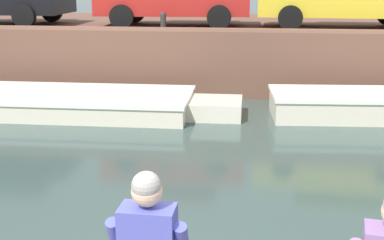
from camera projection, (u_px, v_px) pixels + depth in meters
The scene contains 6 objects.
ground_plane at pixel (196, 162), 8.64m from camera, with size 400.00×400.00×0.00m, color #384C47.
far_quay_wall at pixel (224, 49), 15.74m from camera, with size 60.00×6.00×1.61m, color brown.
far_wall_coping at pixel (218, 30), 12.75m from camera, with size 60.00×0.24×0.08m, color brown.
boat_moored_west_cream at pixel (74, 103), 11.68m from camera, with size 6.77×2.19×0.44m.
boat_moored_central_cream at pixel (383, 105), 11.24m from camera, with size 5.16×1.84×0.54m.
mooring_bollard_mid at pixel (163, 20), 12.98m from camera, with size 0.15×0.15×0.45m.
Camera 1 is at (0.89, -3.48, 2.93)m, focal length 50.00 mm.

